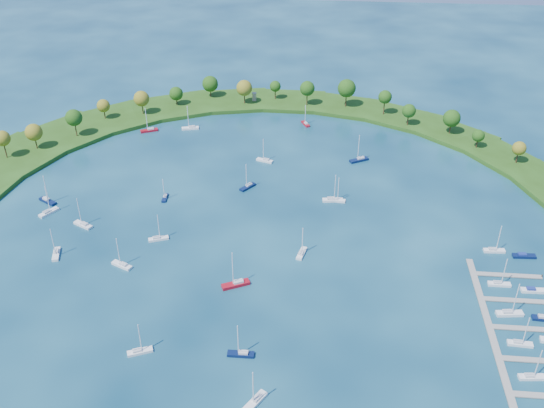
# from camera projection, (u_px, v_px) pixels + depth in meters

# --- Properties ---
(ground) EXTENTS (700.00, 700.00, 0.00)m
(ground) POSITION_uv_depth(u_px,v_px,m) (258.00, 219.00, 242.33)
(ground) COLOR #072840
(ground) RESTS_ON ground
(breakwater) EXTENTS (286.74, 247.64, 2.00)m
(breakwater) POSITION_uv_depth(u_px,v_px,m) (171.00, 155.00, 286.50)
(breakwater) COLOR #244412
(breakwater) RESTS_ON ground
(breakwater_trees) EXTENTS (238.38, 88.78, 15.26)m
(breakwater_trees) POSITION_uv_depth(u_px,v_px,m) (250.00, 103.00, 314.14)
(breakwater_trees) COLOR #382314
(breakwater_trees) RESTS_ON breakwater
(harbor_tower) EXTENTS (2.60, 2.60, 4.54)m
(harbor_tower) POSITION_uv_depth(u_px,v_px,m) (254.00, 97.00, 338.22)
(harbor_tower) COLOR gray
(harbor_tower) RESTS_ON breakwater
(dock_system) EXTENTS (24.28, 82.00, 1.60)m
(dock_system) POSITION_uv_depth(u_px,v_px,m) (519.00, 343.00, 184.08)
(dock_system) COLOR gray
(dock_system) RESTS_ON ground
(moored_boat_0) EXTENTS (6.39, 8.34, 12.29)m
(moored_boat_0) POSITION_uv_depth(u_px,v_px,m) (255.00, 401.00, 165.19)
(moored_boat_0) COLOR white
(moored_boat_0) RESTS_ON ground
(moored_boat_1) EXTENTS (7.77, 2.96, 11.14)m
(moored_boat_1) POSITION_uv_depth(u_px,v_px,m) (336.00, 199.00, 252.97)
(moored_boat_1) COLOR white
(moored_boat_1) RESTS_ON ground
(moored_boat_2) EXTENTS (9.15, 6.71, 13.35)m
(moored_boat_2) POSITION_uv_depth(u_px,v_px,m) (359.00, 159.00, 282.86)
(moored_boat_2) COLOR #09173E
(moored_boat_2) RESTS_ON ground
(moored_boat_3) EXTENTS (8.04, 4.58, 11.40)m
(moored_boat_3) POSITION_uv_depth(u_px,v_px,m) (265.00, 160.00, 282.52)
(moored_boat_3) COLOR white
(moored_boat_3) RESTS_ON ground
(moored_boat_4) EXTENTS (8.63, 3.44, 12.34)m
(moored_boat_4) POSITION_uv_depth(u_px,v_px,m) (332.00, 199.00, 253.04)
(moored_boat_4) COLOR white
(moored_boat_4) RESTS_ON ground
(moored_boat_5) EXTENTS (8.91, 4.32, 12.63)m
(moored_boat_5) POSITION_uv_depth(u_px,v_px,m) (190.00, 127.00, 312.18)
(moored_boat_5) COLOR white
(moored_boat_5) RESTS_ON ground
(moored_boat_6) EXTENTS (5.03, 7.31, 10.55)m
(moored_boat_6) POSITION_uv_depth(u_px,v_px,m) (306.00, 123.00, 316.70)
(moored_boat_6) COLOR maroon
(moored_boat_6) RESTS_ON ground
(moored_boat_7) EXTENTS (8.45, 5.94, 12.24)m
(moored_boat_7) POSITION_uv_depth(u_px,v_px,m) (83.00, 224.00, 237.43)
(moored_boat_7) COLOR white
(moored_boat_7) RESTS_ON ground
(moored_boat_8) EXTENTS (8.63, 6.47, 12.66)m
(moored_boat_8) POSITION_uv_depth(u_px,v_px,m) (47.00, 200.00, 252.30)
(moored_boat_8) COLOR #09173E
(moored_boat_8) RESTS_ON ground
(moored_boat_9) EXTENTS (7.95, 2.26, 11.66)m
(moored_boat_9) POSITION_uv_depth(u_px,v_px,m) (241.00, 353.00, 179.91)
(moored_boat_9) COLOR #09173E
(moored_boat_9) RESTS_ON ground
(moored_boat_10) EXTENTS (7.65, 4.86, 10.93)m
(moored_boat_10) POSITION_uv_depth(u_px,v_px,m) (140.00, 351.00, 180.80)
(moored_boat_10) COLOR white
(moored_boat_10) RESTS_ON ground
(moored_boat_11) EXTENTS (4.31, 8.32, 11.78)m
(moored_boat_11) POSITION_uv_depth(u_px,v_px,m) (56.00, 253.00, 221.53)
(moored_boat_11) COLOR white
(moored_boat_11) RESTS_ON ground
(moored_boat_12) EXTENTS (6.44, 8.32, 12.29)m
(moored_boat_12) POSITION_uv_depth(u_px,v_px,m) (49.00, 212.00, 245.02)
(moored_boat_12) COLOR white
(moored_boat_12) RESTS_ON ground
(moored_boat_13) EXTENTS (2.14, 6.59, 9.56)m
(moored_boat_13) POSITION_uv_depth(u_px,v_px,m) (165.00, 197.00, 254.68)
(moored_boat_13) COLOR #09173E
(moored_boat_13) RESTS_ON ground
(moored_boat_14) EXTENTS (9.76, 6.59, 14.05)m
(moored_boat_14) POSITION_uv_depth(u_px,v_px,m) (236.00, 283.00, 206.90)
(moored_boat_14) COLOR maroon
(moored_boat_14) RESTS_ON ground
(moored_boat_15) EXTENTS (8.96, 5.83, 12.83)m
(moored_boat_15) POSITION_uv_depth(u_px,v_px,m) (149.00, 130.00, 309.87)
(moored_boat_15) COLOR maroon
(moored_boat_15) RESTS_ON ground
(moored_boat_16) EXTENTS (7.73, 4.65, 10.99)m
(moored_boat_16) POSITION_uv_depth(u_px,v_px,m) (158.00, 238.00, 229.63)
(moored_boat_16) COLOR white
(moored_boat_16) RESTS_ON ground
(moored_boat_17) EXTENTS (3.86, 7.87, 11.15)m
(moored_boat_17) POSITION_uv_depth(u_px,v_px,m) (302.00, 252.00, 221.87)
(moored_boat_17) COLOR white
(moored_boat_17) RESTS_ON ground
(moored_boat_20) EXTENTS (8.16, 5.49, 11.74)m
(moored_boat_20) POSITION_uv_depth(u_px,v_px,m) (122.00, 264.00, 215.90)
(moored_boat_20) COLOR white
(moored_boat_20) RESTS_ON ground
(moored_boat_21) EXTENTS (6.65, 7.73, 11.78)m
(moored_boat_21) POSITION_uv_depth(u_px,v_px,m) (248.00, 186.00, 262.13)
(moored_boat_21) COLOR #09173E
(moored_boat_21) RESTS_ON ground
(docked_boat_2) EXTENTS (7.58, 2.75, 10.91)m
(docked_boat_2) POSITION_uv_depth(u_px,v_px,m) (532.00, 376.00, 172.51)
(docked_boat_2) COLOR white
(docked_boat_2) RESTS_ON ground
(docked_boat_4) EXTENTS (7.54, 2.56, 10.91)m
(docked_boat_4) POSITION_uv_depth(u_px,v_px,m) (520.00, 343.00, 183.52)
(docked_boat_4) COLOR white
(docked_boat_4) RESTS_ON ground
(docked_boat_6) EXTENTS (8.76, 3.39, 12.55)m
(docked_boat_6) POSITION_uv_depth(u_px,v_px,m) (510.00, 313.00, 194.70)
(docked_boat_6) COLOR white
(docked_boat_6) RESTS_ON ground
(docked_boat_8) EXTENTS (7.56, 2.13, 11.11)m
(docked_boat_8) POSITION_uv_depth(u_px,v_px,m) (499.00, 283.00, 207.13)
(docked_boat_8) COLOR white
(docked_boat_8) RESTS_ON ground
(docked_boat_9) EXTENTS (8.14, 2.49, 1.65)m
(docked_boat_9) POSITION_uv_depth(u_px,v_px,m) (533.00, 290.00, 204.46)
(docked_boat_9) COLOR white
(docked_boat_9) RESTS_ON ground
(docked_boat_10) EXTENTS (7.82, 2.61, 11.33)m
(docked_boat_10) POSITION_uv_depth(u_px,v_px,m) (494.00, 250.00, 223.29)
(docked_boat_10) COLOR white
(docked_boat_10) RESTS_ON ground
(docked_boat_11) EXTENTS (8.28, 2.65, 1.67)m
(docked_boat_11) POSITION_uv_depth(u_px,v_px,m) (524.00, 256.00, 220.63)
(docked_boat_11) COLOR #09173E
(docked_boat_11) RESTS_ON ground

